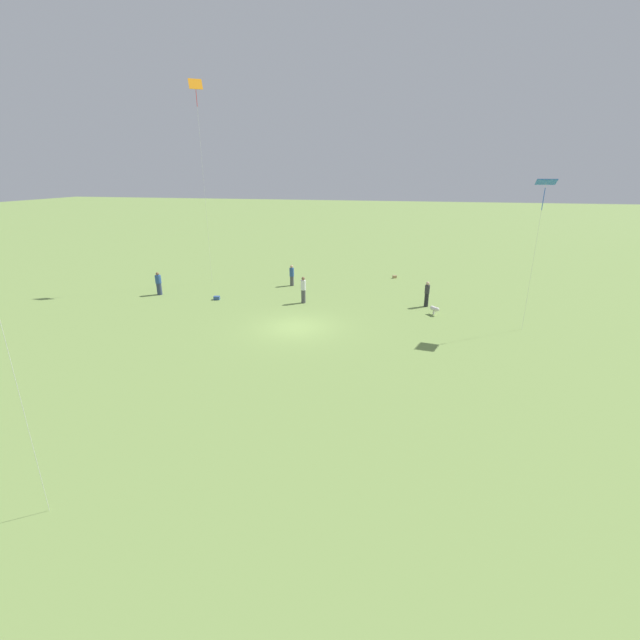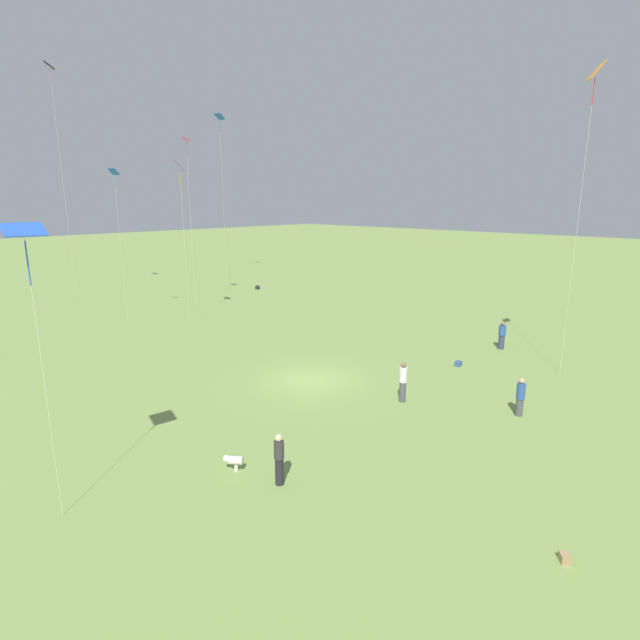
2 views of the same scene
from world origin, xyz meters
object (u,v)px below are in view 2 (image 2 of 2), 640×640
Objects in this scene: person_1 at (520,397)px; dog_0 at (233,460)px; person_2 at (403,382)px; kite_3 at (594,86)px; person_3 at (502,336)px; kite_5 at (115,182)px; picnic_bag_0 at (458,364)px; kite_0 at (25,239)px; kite_2 at (186,150)px; picnic_bag_1 at (257,287)px; picnic_bag_2 at (565,558)px; person_0 at (279,459)px; kite_6 at (51,80)px; kite_4 at (220,125)px; kite_1 at (180,171)px.

dog_0 is at bearing -121.28° from person_1.
person_2 is 0.12× the size of kite_3.
person_2 is 11.12m from person_3.
kite_5 reaches higher than picnic_bag_0.
person_3 reaches higher than person_1.
kite_3 is at bearing -92.52° from person_2.
kite_2 is at bearing 102.57° from kite_0.
kite_3 is 30.42m from kite_5.
person_2 reaches higher than person_3.
person_3 is at bearing 48.02° from kite_0.
person_1 is 0.20× the size of kite_0.
kite_5 is 18.66m from picnic_bag_1.
picnic_bag_2 is (-9.26, 16.94, -0.73)m from person_3.
person_0 is at bearing 18.15° from picnic_bag_2.
picnic_bag_1 is 41.67m from picnic_bag_2.
picnic_bag_0 is (-35.42, -6.89, -18.69)m from kite_6.
kite_4 reaches higher than person_3.
person_3 is at bearing -61.35° from picnic_bag_2.
kite_5 is (4.03, 2.94, -0.68)m from kite_1.
person_1 is (-3.46, -10.59, -0.05)m from person_0.
kite_0 is at bearing 124.14° from dog_0.
kite_6 is at bearing 22.08° from person_2.
picnic_bag_2 is (-5.03, 14.75, -13.97)m from kite_3.
person_0 is at bearing 2.70° from kite_3.
kite_6 is 43.50× the size of picnic_bag_0.
kite_2 is 0.92× the size of kite_3.
picnic_bag_1 is 1.14× the size of picnic_bag_2.
person_1 is at bearing -121.58° from kite_2.
person_1 is 14.88m from kite_3.
kite_4 is at bearing -32.96° from kite_5.
kite_2 is 7.05m from kite_5.
dog_0 is at bearing 34.55° from kite_0.
person_0 reaches higher than picnic_bag_2.
person_2 is 0.09× the size of kite_6.
person_1 is 6.63m from picnic_bag_0.
kite_3 is 14.91m from picnic_bag_0.
person_1 is 0.08× the size of kite_6.
person_3 is (1.33, -19.54, -0.05)m from person_0.
kite_3 is at bearing 88.66° from person_1.
person_0 is 0.12× the size of kite_3.
person_0 is 0.16× the size of kite_5.
kite_3 is 32.52× the size of picnic_bag_0.
person_3 is 0.12× the size of kite_2.
picnic_bag_2 is at bearing 21.91° from person_0.
kite_6 is at bearing 38.90° from dog_0.
picnic_bag_0 is (-23.90, -7.52, -10.11)m from kite_5.
picnic_bag_0 is at bearing -113.14° from kite_2.
person_0 is 2.70× the size of dog_0.
kite_2 is at bearing 105.15° from picnic_bag_1.
person_3 is 0.15× the size of kite_1.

